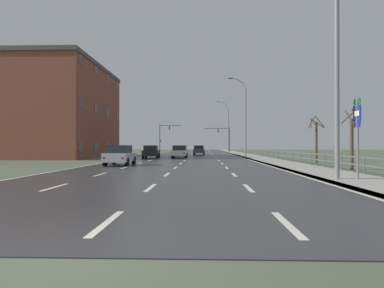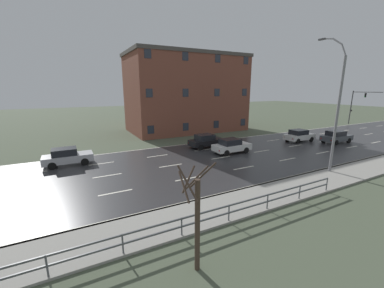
{
  "view_description": "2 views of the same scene",
  "coord_description": "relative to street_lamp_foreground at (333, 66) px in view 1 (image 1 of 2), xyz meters",
  "views": [
    {
      "loc": [
        1.88,
        -4.42,
        1.53
      ],
      "look_at": [
        0.01,
        52.06,
        1.83
      ],
      "focal_mm": 30.95,
      "sensor_mm": 36.0,
      "label": 1
    },
    {
      "loc": [
        18.61,
        21.4,
        6.7
      ],
      "look_at": [
        0.0,
        31.14,
        1.77
      ],
      "focal_mm": 22.02,
      "sensor_mm": 36.0,
      "label": 2
    }
  ],
  "objects": [
    {
      "name": "street_lamp_midground",
      "position": [
        0.0,
        30.09,
        0.3
      ],
      "size": [
        2.41,
        0.24,
        10.67
      ],
      "color": "slate",
      "rests_on": "ground"
    },
    {
      "name": "road_asphalt_strip",
      "position": [
        -7.45,
        50.13,
        -4.92
      ],
      "size": [
        14.0,
        120.0,
        0.03
      ],
      "color": "#303033",
      "rests_on": "ground"
    },
    {
      "name": "bare_tree_near",
      "position": [
        3.91,
        7.06,
        -3.05
      ],
      "size": [
        1.02,
        1.1,
        3.95
      ],
      "color": "#423328",
      "rests_on": "ground"
    },
    {
      "name": "car_near_right",
      "position": [
        -11.82,
        25.42,
        -4.12
      ],
      "size": [
        1.97,
        4.17,
        1.57
      ],
      "rotation": [
        0.0,
        0.0,
        0.04
      ],
      "color": "black",
      "rests_on": "ground"
    },
    {
      "name": "car_near_left",
      "position": [
        -11.97,
        11.02,
        -4.12
      ],
      "size": [
        1.88,
        4.12,
        1.57
      ],
      "rotation": [
        0.0,
        0.0,
        0.01
      ],
      "color": "#B7B7BC",
      "rests_on": "ground"
    },
    {
      "name": "car_far_left",
      "position": [
        -8.96,
        37.82,
        -4.12
      ],
      "size": [
        1.86,
        4.11,
        1.57
      ],
      "rotation": [
        0.0,
        0.0,
        -0.01
      ],
      "color": "silver",
      "rests_on": "ground"
    },
    {
      "name": "highway_sign",
      "position": [
        0.94,
        -0.14,
        -2.66
      ],
      "size": [
        0.09,
        0.68,
        3.54
      ],
      "color": "slate",
      "rests_on": "ground"
    },
    {
      "name": "sidewalk_right",
      "position": [
        0.98,
        50.14,
        -4.87
      ],
      "size": [
        3.0,
        120.0,
        0.12
      ],
      "color": "gray",
      "rests_on": "ground"
    },
    {
      "name": "bare_tree_mid",
      "position": [
        4.42,
        15.25,
        -2.8
      ],
      "size": [
        1.31,
        1.37,
        4.19
      ],
      "color": "#423328",
      "rests_on": "ground"
    },
    {
      "name": "car_far_right",
      "position": [
        -6.22,
        41.29,
        -4.12
      ],
      "size": [
        1.93,
        4.15,
        1.57
      ],
      "rotation": [
        0.0,
        0.0,
        -0.03
      ],
      "color": "#474C51",
      "rests_on": "ground"
    },
    {
      "name": "street_lamp_distant",
      "position": [
        -0.02,
        60.19,
        0.7
      ],
      "size": [
        2.7,
        0.24,
        11.54
      ],
      "color": "slate",
      "rests_on": "ground"
    },
    {
      "name": "traffic_signal_left",
      "position": [
        -14.48,
        60.27,
        -0.76
      ],
      "size": [
        5.03,
        0.36,
        6.38
      ],
      "color": "#38383A",
      "rests_on": "ground"
    },
    {
      "name": "guardrail",
      "position": [
        2.4,
        10.27,
        -4.22
      ],
      "size": [
        0.07,
        31.97,
        1.0
      ],
      "color": "#515459",
      "rests_on": "ground"
    },
    {
      "name": "street_lamp_foreground",
      "position": [
        0.0,
        0.0,
        0.0
      ],
      "size": [
        2.34,
        0.24,
        10.04
      ],
      "color": "slate",
      "rests_on": "ground"
    },
    {
      "name": "traffic_signal_right",
      "position": [
        -0.68,
        61.13,
        -1.08
      ],
      "size": [
        5.77,
        0.36,
        5.73
      ],
      "color": "#38383A",
      "rests_on": "ground"
    },
    {
      "name": "car_mid_centre",
      "position": [
        -8.45,
        26.54,
        -4.12
      ],
      "size": [
        1.85,
        4.11,
        1.57
      ],
      "rotation": [
        0.0,
        0.0,
        -0.0
      ],
      "color": "silver",
      "rests_on": "ground"
    },
    {
      "name": "ground_plane",
      "position": [
        -7.45,
        38.14,
        -4.99
      ],
      "size": [
        160.0,
        160.0,
        0.12
      ],
      "color": "#4C5642"
    },
    {
      "name": "brick_building",
      "position": [
        -23.87,
        28.85,
        1.11
      ],
      "size": [
        10.2,
        18.38,
        12.06
      ],
      "color": "brown",
      "rests_on": "ground"
    }
  ]
}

